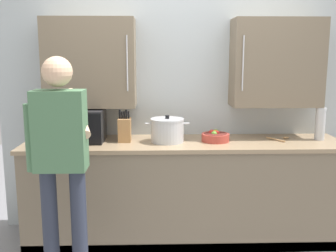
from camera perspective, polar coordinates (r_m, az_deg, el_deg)
name	(u,v)px	position (r m, az deg, el deg)	size (l,w,h in m)	color
back_wall_tiled	(183,78)	(3.73, 2.16, 7.03)	(3.49, 0.44, 2.81)	#B2BCC1
counter_unit	(184,191)	(3.62, 2.38, -9.38)	(2.85, 0.66, 0.92)	#756651
microwave_oven	(73,126)	(3.57, -13.70, 0.05)	(0.51, 0.70, 0.28)	black
wooden_spoon	(281,138)	(3.72, 16.15, -1.76)	(0.22, 0.20, 0.02)	tan
fruit_bowl	(215,136)	(3.52, 6.91, -1.52)	(0.25, 0.25, 0.10)	#AD3D33
knife_block	(125,129)	(3.50, -6.34, -0.51)	(0.11, 0.15, 0.29)	#A37547
stock_pot	(167,130)	(3.45, -0.11, -0.62)	(0.39, 0.30, 0.24)	#B7BABF
thermos_flask	(320,124)	(3.79, 21.30, 0.32)	(0.09, 0.09, 0.29)	#B7BABF
person_figure	(61,156)	(2.76, -15.31, -4.19)	(0.44, 0.64, 1.67)	#282D3D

